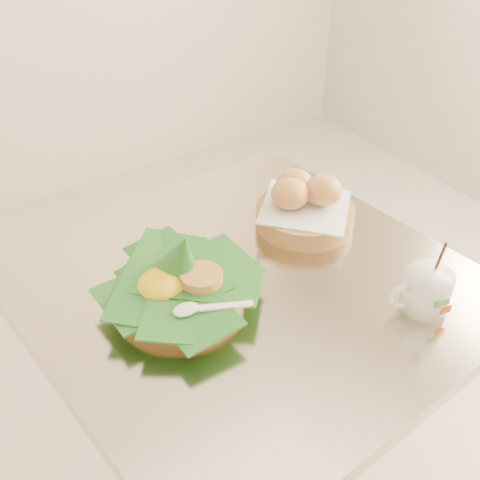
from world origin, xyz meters
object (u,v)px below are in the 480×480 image
cafe_table (249,373)px  bread_basket (304,205)px  coffee_mug (426,290)px  rice_basket (179,282)px

cafe_table → bread_basket: bread_basket is taller
coffee_mug → bread_basket: bearing=92.7°
cafe_table → coffee_mug: coffee_mug is taller
rice_basket → bread_basket: rice_basket is taller
bread_basket → coffee_mug: bearing=-87.3°
cafe_table → rice_basket: size_ratio=2.96×
cafe_table → bread_basket: 0.34m
cafe_table → coffee_mug: (0.20, -0.20, 0.26)m
cafe_table → bread_basket: (0.19, 0.10, 0.26)m
bread_basket → coffee_mug: 0.30m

